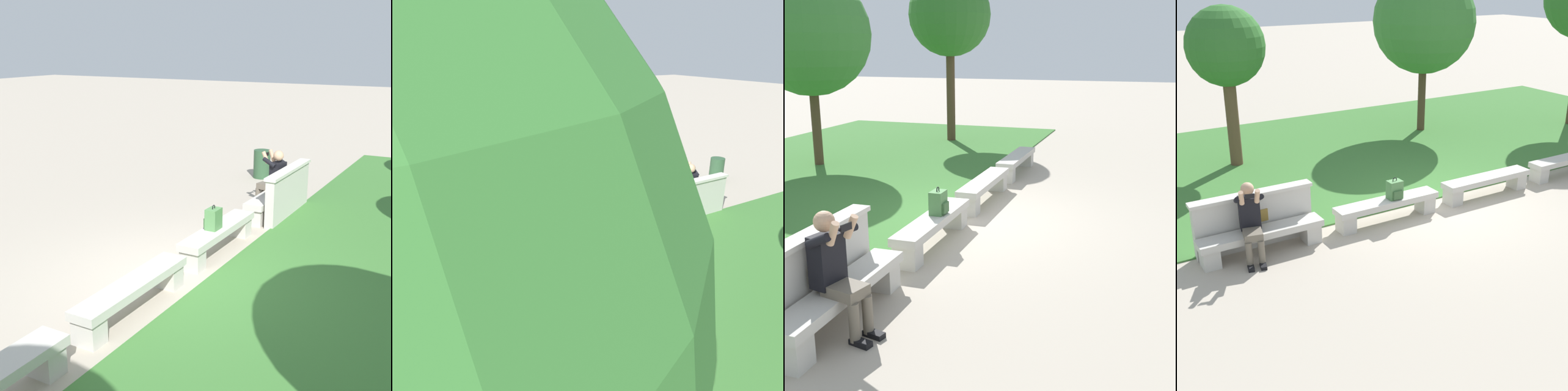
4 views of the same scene
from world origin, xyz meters
The scene contains 10 objects.
ground_plane centered at (0.00, 0.00, 0.00)m, with size 80.00×80.00×0.00m, color #B2A593.
bench_main centered at (-3.79, 0.00, 0.31)m, with size 2.17×0.40×0.45m.
bench_near centered at (-1.26, 0.00, 0.31)m, with size 2.17×0.40×0.45m.
bench_mid centered at (1.26, 0.00, 0.31)m, with size 2.17×0.40×0.45m.
bench_far centered at (3.79, 0.00, 0.31)m, with size 2.17×0.40×0.45m.
backrest_wall_with_plaque centered at (-3.79, 0.34, 0.52)m, with size 2.16×0.24×1.01m.
person_photographer centered at (-3.99, -0.08, 0.74)m, with size 0.53×0.77×1.32m.
backpack centered at (-1.11, -0.03, 0.63)m, with size 0.28×0.24×0.43m.
tree_left_background centered at (3.13, 4.98, 3.19)m, with size 2.93×2.93×4.66m.
tree_right_background centered at (7.62, 3.12, 3.80)m, with size 2.48×2.48×5.07m.
Camera 3 is at (-8.44, -3.08, 2.92)m, focal length 50.00 mm.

